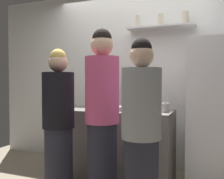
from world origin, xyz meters
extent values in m
cube|color=white|center=(0.00, 1.25, 1.30)|extent=(4.80, 0.10, 2.60)
cube|color=silver|center=(0.36, 1.09, 1.98)|extent=(0.92, 0.22, 0.02)
cylinder|color=beige|center=(0.04, 1.09, 2.08)|extent=(0.06, 0.06, 0.18)
cylinder|color=beige|center=(0.36, 1.09, 2.08)|extent=(0.08, 0.08, 0.17)
cylinder|color=beige|center=(0.69, 1.09, 2.08)|extent=(0.09, 0.09, 0.17)
cube|color=white|center=(1.06, 0.85, 0.87)|extent=(0.62, 0.64, 1.75)
cube|color=#66605B|center=(-0.14, 0.54, 0.45)|extent=(1.50, 0.61, 0.89)
cube|color=gray|center=(-0.13, 0.50, 0.92)|extent=(0.34, 0.24, 0.05)
cylinder|color=#B2B2B7|center=(0.53, 0.50, 0.95)|extent=(0.10, 0.10, 0.11)
cylinder|color=silver|center=(0.55, 0.52, 1.01)|extent=(0.01, 0.01, 0.16)
cylinder|color=silver|center=(0.54, 0.51, 1.01)|extent=(0.03, 0.03, 0.16)
cylinder|color=silver|center=(0.53, 0.52, 1.01)|extent=(0.02, 0.01, 0.17)
cylinder|color=silver|center=(0.54, 0.51, 1.01)|extent=(0.02, 0.02, 0.18)
cylinder|color=silver|center=(0.54, 0.49, 1.02)|extent=(0.02, 0.02, 0.19)
cylinder|color=silver|center=(0.52, 0.51, 1.02)|extent=(0.01, 0.01, 0.19)
cylinder|color=silver|center=(0.53, 0.48, 1.01)|extent=(0.04, 0.01, 0.17)
cylinder|color=black|center=(0.11, 0.76, 0.99)|extent=(0.07, 0.07, 0.19)
cylinder|color=black|center=(0.11, 0.76, 1.13)|extent=(0.03, 0.03, 0.10)
cylinder|color=gold|center=(0.11, 0.76, 1.19)|extent=(0.03, 0.03, 0.02)
cylinder|color=#472814|center=(-0.77, 0.31, 1.01)|extent=(0.07, 0.07, 0.23)
cylinder|color=#472814|center=(-0.77, 0.31, 1.16)|extent=(0.03, 0.03, 0.08)
cylinder|color=maroon|center=(-0.77, 0.31, 1.21)|extent=(0.03, 0.03, 0.02)
cylinder|color=silver|center=(0.27, 0.45, 0.99)|extent=(0.09, 0.09, 0.18)
cylinder|color=silver|center=(0.27, 0.45, 1.09)|extent=(0.05, 0.05, 0.02)
cylinder|color=#268C3F|center=(0.27, 0.45, 1.11)|extent=(0.05, 0.05, 0.02)
cylinder|color=#262633|center=(-0.50, -0.10, 0.37)|extent=(0.30, 0.30, 0.75)
cylinder|color=black|center=(-0.50, -0.10, 1.05)|extent=(0.34, 0.34, 0.59)
sphere|color=#D8AD8C|center=(-0.50, -0.10, 1.44)|extent=(0.20, 0.20, 0.20)
sphere|color=#D8B759|center=(-0.50, -0.10, 1.50)|extent=(0.17, 0.17, 0.17)
cylinder|color=gray|center=(0.47, -0.31, 1.06)|extent=(0.34, 0.34, 0.60)
sphere|color=#D8AD8C|center=(0.47, -0.31, 1.47)|extent=(0.21, 0.21, 0.21)
sphere|color=black|center=(0.47, -0.31, 1.53)|extent=(0.18, 0.18, 0.18)
cylinder|color=#262633|center=(0.01, -0.10, 0.42)|extent=(0.30, 0.30, 0.83)
cylinder|color=#D14C7F|center=(0.01, -0.10, 1.16)|extent=(0.34, 0.34, 0.66)
sphere|color=#D8AD8C|center=(0.01, -0.10, 1.60)|extent=(0.23, 0.23, 0.23)
sphere|color=black|center=(0.01, -0.10, 1.67)|extent=(0.19, 0.19, 0.19)
camera|label=1|loc=(1.04, -2.43, 1.26)|focal=41.11mm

